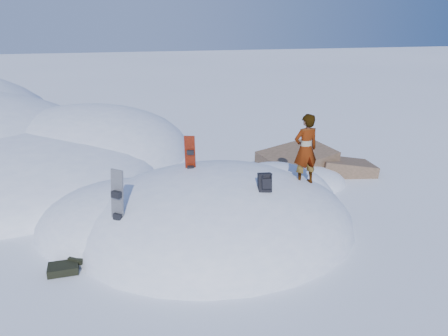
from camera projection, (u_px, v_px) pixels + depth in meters
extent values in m
plane|color=white|center=(216.00, 228.00, 11.02)|extent=(120.00, 120.00, 0.00)
ellipsoid|color=white|center=(216.00, 228.00, 11.02)|extent=(7.00, 6.00, 3.00)
ellipsoid|color=white|center=(127.00, 227.00, 11.07)|extent=(4.40, 4.00, 2.20)
ellipsoid|color=white|center=(273.00, 208.00, 12.16)|extent=(3.60, 3.20, 2.50)
ellipsoid|color=white|center=(3.00, 180.00, 14.24)|extent=(10.00, 9.00, 2.80)
ellipsoid|color=white|center=(87.00, 153.00, 17.10)|extent=(8.00, 8.00, 3.60)
ellipsoid|color=white|center=(13.00, 190.00, 13.44)|extent=(6.00, 5.00, 1.80)
cube|color=brown|center=(296.00, 169.00, 14.92)|extent=(2.82, 2.41, 1.62)
cube|color=brown|center=(344.00, 175.00, 14.98)|extent=(2.16, 1.80, 1.33)
cube|color=brown|center=(299.00, 160.00, 16.19)|extent=(2.08, 2.01, 1.10)
ellipsoid|color=white|center=(297.00, 183.00, 13.94)|extent=(3.20, 2.40, 1.00)
cube|color=#AC2309|center=(190.00, 162.00, 10.91)|extent=(0.30, 0.25, 1.40)
cube|color=black|center=(190.00, 152.00, 10.76)|extent=(0.19, 0.15, 0.12)
cube|color=black|center=(191.00, 168.00, 10.90)|extent=(0.19, 0.15, 0.12)
cube|color=black|center=(118.00, 208.00, 9.28)|extent=(0.36, 0.35, 1.69)
cube|color=black|center=(116.00, 195.00, 9.10)|extent=(0.23, 0.23, 0.15)
cube|color=black|center=(118.00, 217.00, 9.27)|extent=(0.23, 0.23, 0.15)
cube|color=black|center=(265.00, 182.00, 9.77)|extent=(0.33, 0.31, 0.45)
cube|color=black|center=(267.00, 184.00, 9.65)|extent=(0.22, 0.16, 0.25)
cylinder|color=black|center=(262.00, 180.00, 9.61)|extent=(0.03, 0.17, 0.31)
cylinder|color=black|center=(270.00, 179.00, 9.65)|extent=(0.03, 0.17, 0.31)
cube|color=black|center=(63.00, 269.00, 9.05)|extent=(0.62, 0.44, 0.17)
cube|color=black|center=(78.00, 259.00, 9.26)|extent=(0.40, 0.37, 0.11)
imported|color=slate|center=(306.00, 149.00, 10.69)|extent=(0.70, 0.51, 1.77)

